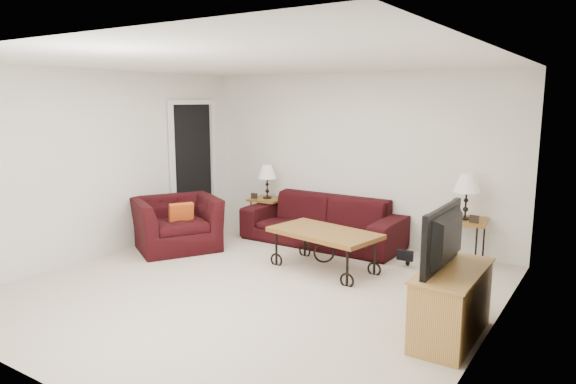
{
  "coord_description": "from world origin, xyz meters",
  "views": [
    {
      "loc": [
        3.4,
        -4.49,
        2.1
      ],
      "look_at": [
        0.0,
        0.7,
        1.0
      ],
      "focal_mm": 32.33,
      "sensor_mm": 36.0,
      "label": 1
    }
  ],
  "objects_px": {
    "side_table_left": "(267,215)",
    "lamp_left": "(267,182)",
    "sofa": "(322,221)",
    "armchair": "(177,223)",
    "tv_stand": "(451,304)",
    "side_table_right": "(463,241)",
    "coffee_table": "(324,250)",
    "backpack": "(408,251)",
    "television": "(453,238)",
    "lamp_right": "(466,197)"
  },
  "relations": [
    {
      "from": "side_table_left",
      "to": "backpack",
      "type": "xyz_separation_m",
      "value": [
        2.57,
        -0.49,
        -0.07
      ]
    },
    {
      "from": "lamp_right",
      "to": "tv_stand",
      "type": "xyz_separation_m",
      "value": [
        0.49,
        -2.25,
        -0.57
      ]
    },
    {
      "from": "side_table_left",
      "to": "lamp_left",
      "type": "bearing_deg",
      "value": 0.0
    },
    {
      "from": "side_table_right",
      "to": "lamp_right",
      "type": "height_order",
      "value": "lamp_right"
    },
    {
      "from": "lamp_left",
      "to": "armchair",
      "type": "bearing_deg",
      "value": -107.63
    },
    {
      "from": "side_table_left",
      "to": "armchair",
      "type": "bearing_deg",
      "value": -107.63
    },
    {
      "from": "sofa",
      "to": "lamp_left",
      "type": "distance_m",
      "value": 1.22
    },
    {
      "from": "armchair",
      "to": "backpack",
      "type": "distance_m",
      "value": 3.24
    },
    {
      "from": "coffee_table",
      "to": "armchair",
      "type": "relative_size",
      "value": 1.19
    },
    {
      "from": "television",
      "to": "backpack",
      "type": "height_order",
      "value": "television"
    },
    {
      "from": "side_table_right",
      "to": "coffee_table",
      "type": "height_order",
      "value": "side_table_right"
    },
    {
      "from": "backpack",
      "to": "television",
      "type": "bearing_deg",
      "value": -80.52
    },
    {
      "from": "tv_stand",
      "to": "television",
      "type": "xyz_separation_m",
      "value": [
        -0.02,
        0.0,
        0.6
      ]
    },
    {
      "from": "lamp_right",
      "to": "armchair",
      "type": "height_order",
      "value": "lamp_right"
    },
    {
      "from": "lamp_right",
      "to": "side_table_left",
      "type": "bearing_deg",
      "value": 180.0
    },
    {
      "from": "armchair",
      "to": "side_table_right",
      "type": "bearing_deg",
      "value": -36.76
    },
    {
      "from": "coffee_table",
      "to": "tv_stand",
      "type": "xyz_separation_m",
      "value": [
        1.87,
        -1.04,
        0.07
      ]
    },
    {
      "from": "side_table_left",
      "to": "side_table_right",
      "type": "relative_size",
      "value": 0.91
    },
    {
      "from": "tv_stand",
      "to": "television",
      "type": "relative_size",
      "value": 1.12
    },
    {
      "from": "coffee_table",
      "to": "backpack",
      "type": "distance_m",
      "value": 1.1
    },
    {
      "from": "tv_stand",
      "to": "backpack",
      "type": "distance_m",
      "value": 2.05
    },
    {
      "from": "sofa",
      "to": "lamp_right",
      "type": "bearing_deg",
      "value": 5.12
    },
    {
      "from": "lamp_right",
      "to": "backpack",
      "type": "distance_m",
      "value": 1.01
    },
    {
      "from": "tv_stand",
      "to": "side_table_right",
      "type": "bearing_deg",
      "value": 102.23
    },
    {
      "from": "side_table_left",
      "to": "armchair",
      "type": "relative_size",
      "value": 0.48
    },
    {
      "from": "tv_stand",
      "to": "lamp_left",
      "type": "bearing_deg",
      "value": 148.06
    },
    {
      "from": "side_table_left",
      "to": "tv_stand",
      "type": "distance_m",
      "value": 4.26
    },
    {
      "from": "side_table_right",
      "to": "lamp_left",
      "type": "height_order",
      "value": "lamp_left"
    },
    {
      "from": "side_table_right",
      "to": "television",
      "type": "xyz_separation_m",
      "value": [
        0.47,
        -2.25,
        0.62
      ]
    },
    {
      "from": "side_table_left",
      "to": "television",
      "type": "bearing_deg",
      "value": -32.09
    },
    {
      "from": "side_table_right",
      "to": "armchair",
      "type": "distance_m",
      "value": 3.93
    },
    {
      "from": "tv_stand",
      "to": "backpack",
      "type": "relative_size",
      "value": 2.62
    },
    {
      "from": "armchair",
      "to": "backpack",
      "type": "height_order",
      "value": "armchair"
    },
    {
      "from": "armchair",
      "to": "tv_stand",
      "type": "relative_size",
      "value": 1.06
    },
    {
      "from": "sofa",
      "to": "backpack",
      "type": "bearing_deg",
      "value": -12.26
    },
    {
      "from": "sofa",
      "to": "tv_stand",
      "type": "bearing_deg",
      "value": -39.73
    },
    {
      "from": "lamp_right",
      "to": "coffee_table",
      "type": "xyz_separation_m",
      "value": [
        -1.39,
        -1.22,
        -0.64
      ]
    },
    {
      "from": "side_table_left",
      "to": "lamp_left",
      "type": "height_order",
      "value": "lamp_left"
    },
    {
      "from": "sofa",
      "to": "tv_stand",
      "type": "distance_m",
      "value": 3.24
    },
    {
      "from": "side_table_right",
      "to": "coffee_table",
      "type": "bearing_deg",
      "value": -138.69
    },
    {
      "from": "sofa",
      "to": "armchair",
      "type": "bearing_deg",
      "value": -139.73
    },
    {
      "from": "lamp_left",
      "to": "coffee_table",
      "type": "distance_m",
      "value": 2.2
    },
    {
      "from": "armchair",
      "to": "television",
      "type": "relative_size",
      "value": 1.18
    },
    {
      "from": "tv_stand",
      "to": "television",
      "type": "distance_m",
      "value": 0.6
    },
    {
      "from": "side_table_right",
      "to": "backpack",
      "type": "distance_m",
      "value": 0.75
    },
    {
      "from": "lamp_right",
      "to": "tv_stand",
      "type": "distance_m",
      "value": 2.37
    },
    {
      "from": "side_table_right",
      "to": "coffee_table",
      "type": "relative_size",
      "value": 0.44
    },
    {
      "from": "side_table_left",
      "to": "side_table_right",
      "type": "height_order",
      "value": "side_table_right"
    },
    {
      "from": "coffee_table",
      "to": "armchair",
      "type": "distance_m",
      "value": 2.26
    },
    {
      "from": "sofa",
      "to": "side_table_left",
      "type": "xyz_separation_m",
      "value": [
        -1.12,
        0.18,
        -0.08
      ]
    }
  ]
}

